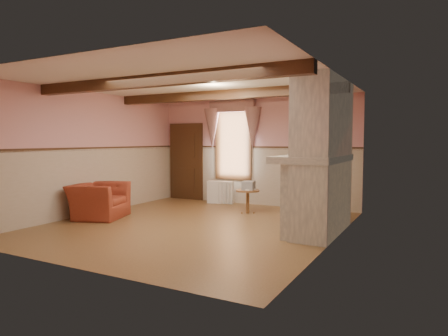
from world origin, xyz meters
The scene contains 26 objects.
floor centered at (0.00, 0.00, 0.00)m, with size 5.50×6.00×0.01m, color brown.
ceiling centered at (0.00, 0.00, 2.80)m, with size 5.50×6.00×0.01m, color silver.
wall_back centered at (0.00, 3.00, 1.40)m, with size 5.50×0.02×2.80m, color #D49297.
wall_front centered at (0.00, -3.00, 1.40)m, with size 5.50×0.02×2.80m, color #D49297.
wall_left centered at (-2.75, 0.00, 1.40)m, with size 0.02×6.00×2.80m, color #D49297.
wall_right centered at (2.75, 0.00, 1.40)m, with size 0.02×6.00×2.80m, color #D49297.
wainscot centered at (0.00, 0.00, 0.75)m, with size 5.50×6.00×1.50m, color #C3B19D, non-canonical shape.
chair_rail centered at (0.00, 0.00, 1.50)m, with size 5.50×6.00×0.08m, color black, non-canonical shape.
firebox centered at (2.00, 0.60, 0.45)m, with size 0.20×0.95×0.90m, color black.
armchair centered at (-2.25, -0.30, 0.38)m, with size 1.16×1.01×0.75m, color maroon.
side_table centered at (0.40, 1.72, 0.28)m, with size 0.55×0.55×0.55m, color brown.
book_stack centered at (0.42, 1.73, 0.65)m, with size 0.26×0.32×0.20m, color #B7AD8C.
radiator centered at (-0.85, 2.70, 0.30)m, with size 0.70×0.18×0.60m, color white.
bowl centered at (2.24, 0.43, 1.46)m, with size 0.32×0.32×0.08m, color brown.
mantel_clock centered at (2.24, 1.27, 1.52)m, with size 0.14×0.24×0.20m, color #311A0D.
oil_lamp centered at (2.24, 1.23, 1.56)m, with size 0.11×0.11×0.28m, color gold.
candle_red centered at (2.24, -0.10, 1.50)m, with size 0.06×0.06×0.16m, color #AF1522.
jar_yellow centered at (2.24, 0.10, 1.48)m, with size 0.06×0.06×0.12m, color yellow.
fireplace centered at (2.42, 0.60, 1.40)m, with size 0.85×2.00×2.80m, color gray.
mantel centered at (2.24, 0.60, 1.36)m, with size 1.05×2.05×0.12m, color gray.
overmantel_mirror centered at (2.06, 0.60, 1.97)m, with size 0.06×1.44×1.04m, color silver.
door centered at (-2.10, 2.94, 1.05)m, with size 1.10×0.10×2.10m, color black.
window centered at (-0.60, 2.97, 1.65)m, with size 1.06×0.08×2.02m, color white.
window_drapes centered at (-0.60, 2.88, 2.25)m, with size 1.30×0.14×1.40m, color gray.
ceiling_beam_front centered at (0.00, -1.20, 2.70)m, with size 5.50×0.18×0.20m, color black.
ceiling_beam_back centered at (0.00, 1.20, 2.70)m, with size 5.50×0.18×0.20m, color black.
Camera 1 is at (4.24, -6.65, 1.70)m, focal length 32.00 mm.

